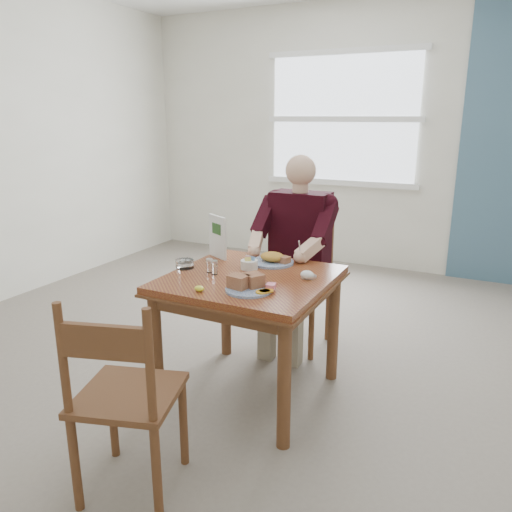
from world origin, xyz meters
The scene contains 16 objects.
floor centered at (0.00, 0.00, 0.00)m, with size 6.00×6.00×0.00m, color slate.
wall_back centered at (0.00, 3.00, 1.40)m, with size 5.50×5.50×0.00m, color white.
lemon_wedge centered at (-0.12, -0.35, 0.77)m, with size 0.06×0.04×0.03m, color #F3F734.
napkin centered at (0.32, 0.09, 0.77)m, with size 0.08×0.06×0.05m, color white.
metal_dish centered at (0.31, 0.12, 0.76)m, with size 0.09×0.09×0.01m, color silver.
window centered at (-0.40, 2.97, 1.60)m, with size 1.72×0.04×1.42m.
table centered at (0.00, 0.00, 0.64)m, with size 0.92×0.92×0.75m.
chair_far centered at (0.00, 0.80, 0.48)m, with size 0.42×0.42×0.95m.
chair_near centered at (-0.10, -0.99, 0.48)m, with size 0.52×0.52×0.95m.
diner centered at (0.00, 0.71, 0.81)m, with size 0.53×0.56×1.39m.
near_plate centered at (0.11, -0.22, 0.78)m, with size 0.31×0.31×0.08m.
far_plate centered at (0.02, 0.29, 0.78)m, with size 0.32×0.32×0.07m.
caddy centered at (-0.06, 0.12, 0.78)m, with size 0.11×0.11×0.08m.
shakers centered at (-0.22, -0.06, 0.79)m, with size 0.09×0.07×0.08m.
creamer centered at (-0.42, -0.04, 0.78)m, with size 0.12×0.12×0.05m.
menu centered at (-0.36, 0.25, 0.89)m, with size 0.17×0.10×0.27m.
Camera 1 is at (1.25, -2.42, 1.64)m, focal length 35.00 mm.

